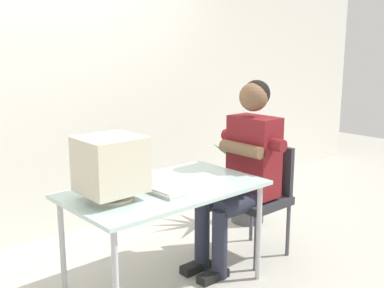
{
  "coord_description": "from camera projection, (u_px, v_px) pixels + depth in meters",
  "views": [
    {
      "loc": [
        -1.77,
        -2.27,
        1.62
      ],
      "look_at": [
        0.23,
        0.0,
        0.97
      ],
      "focal_mm": 43.89,
      "sensor_mm": 36.0,
      "label": 1
    }
  ],
  "objects": [
    {
      "name": "potted_plant",
      "position": [
        248.0,
        181.0,
        4.29
      ],
      "size": [
        0.73,
        0.64,
        0.84
      ],
      "color": "#4C4C51",
      "rests_on": "ground_plane"
    },
    {
      "name": "keyboard",
      "position": [
        157.0,
        189.0,
        2.92
      ],
      "size": [
        0.16,
        0.41,
        0.03
      ],
      "color": "silver",
      "rests_on": "desk"
    },
    {
      "name": "office_chair",
      "position": [
        260.0,
        192.0,
        3.62
      ],
      "size": [
        0.44,
        0.44,
        0.85
      ],
      "color": "#4C4C51",
      "rests_on": "ground_plane"
    },
    {
      "name": "wall_back",
      "position": [
        91.0,
        57.0,
        4.05
      ],
      "size": [
        8.0,
        0.1,
        3.0
      ],
      "primitive_type": "cube",
      "color": "silver",
      "rests_on": "ground_plane"
    },
    {
      "name": "crt_monitor",
      "position": [
        111.0,
        165.0,
        2.72
      ],
      "size": [
        0.36,
        0.33,
        0.38
      ],
      "color": "beige",
      "rests_on": "desk"
    },
    {
      "name": "desk",
      "position": [
        165.0,
        196.0,
        3.01
      ],
      "size": [
        1.27,
        0.73,
        0.72
      ],
      "color": "#B7B7BC",
      "rests_on": "ground_plane"
    },
    {
      "name": "person_seated",
      "position": [
        244.0,
        165.0,
        3.44
      ],
      "size": [
        0.73,
        0.57,
        1.36
      ],
      "color": "maroon",
      "rests_on": "ground_plane"
    },
    {
      "name": "desk_mug",
      "position": [
        126.0,
        175.0,
        3.09
      ],
      "size": [
        0.09,
        0.1,
        0.1
      ],
      "color": "black",
      "rests_on": "desk"
    }
  ]
}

